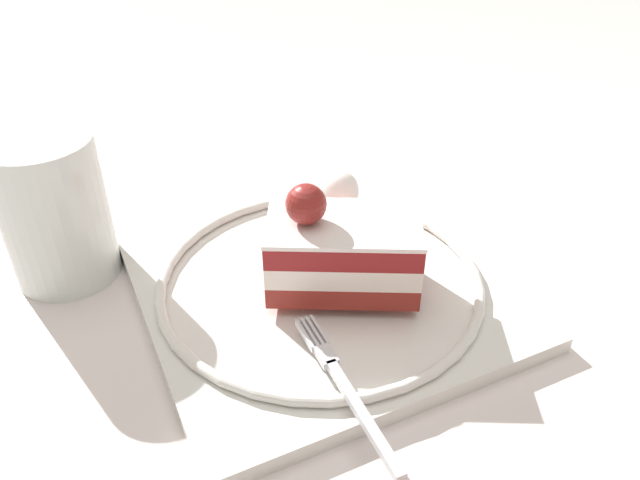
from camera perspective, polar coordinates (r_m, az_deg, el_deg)
name	(u,v)px	position (r m, az deg, el deg)	size (l,w,h in m)	color
ground_plane	(326,324)	(0.43, 0.53, -7.75)	(2.40, 2.40, 0.00)	silver
dessert_plate	(320,286)	(0.44, 0.00, -4.25)	(0.26, 0.26, 0.02)	silver
cake_slice	(341,250)	(0.41, 1.97, -0.91)	(0.12, 0.11, 0.08)	maroon
whipped_cream_dollop	(339,191)	(0.50, 1.74, 4.51)	(0.03, 0.03, 0.04)	white
fork	(343,383)	(0.36, 2.13, -13.11)	(0.02, 0.13, 0.00)	silver
drink_glass_near	(55,215)	(0.48, -23.30, 2.15)	(0.08, 0.08, 0.11)	white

